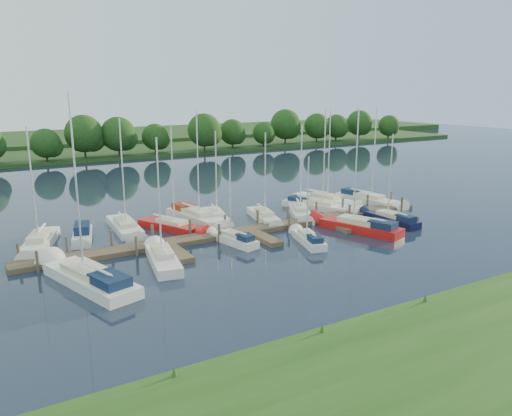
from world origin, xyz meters
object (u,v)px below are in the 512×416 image
dock (252,232)px  motorboat (83,236)px  sailboat_n_5 (216,218)px  sailboat_n_0 (40,244)px  sailboat_s_2 (233,240)px

dock → motorboat: (-13.61, 5.99, 0.16)m
sailboat_n_5 → sailboat_n_0: bearing=15.0°
sailboat_n_5 → motorboat: bearing=13.1°
dock → sailboat_n_0: bearing=162.4°
dock → sailboat_n_5: (-0.74, 5.91, 0.07)m
dock → sailboat_n_0: 18.01m
dock → motorboat: size_ratio=7.25×
dock → sailboat_n_0: (-17.16, 5.46, 0.08)m
motorboat → sailboat_n_0: bearing=22.4°
motorboat → sailboat_s_2: bearing=158.9°
sailboat_n_0 → sailboat_s_2: sailboat_n_0 is taller
dock → sailboat_s_2: size_ratio=5.24×
motorboat → sailboat_n_5: size_ratio=0.60×
sailboat_n_0 → dock: bearing=-178.6°
dock → sailboat_n_0: sailboat_n_0 is taller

